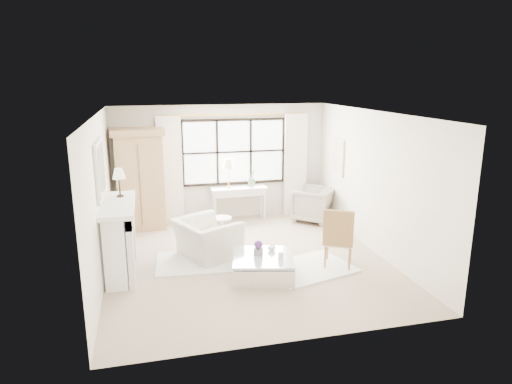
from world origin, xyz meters
TOP-DOWN VIEW (x-y plane):
  - floor at (0.00, 0.00)m, footprint 5.50×5.50m
  - ceiling at (0.00, 0.00)m, footprint 5.50×5.50m
  - wall_back at (0.00, 2.75)m, footprint 5.00×0.00m
  - wall_front at (0.00, -2.75)m, footprint 5.00×0.00m
  - wall_left at (-2.50, 0.00)m, footprint 0.00×5.50m
  - wall_right at (2.50, 0.00)m, footprint 0.00×5.50m
  - window_pane at (0.30, 2.73)m, footprint 2.40×0.02m
  - window_frame at (0.30, 2.72)m, footprint 2.50×0.04m
  - curtain_rod at (0.30, 2.67)m, footprint 3.30×0.04m
  - curtain_left at (-1.20, 2.65)m, footprint 0.55×0.10m
  - curtain_right at (1.80, 2.65)m, footprint 0.55×0.10m
  - fireplace at (-2.27, 0.00)m, footprint 0.58×1.66m
  - mirror_frame at (-2.47, 0.00)m, footprint 0.05×1.15m
  - mirror_glass at (-2.44, 0.00)m, footprint 0.02×1.00m
  - art_frame at (2.47, 1.70)m, footprint 0.04×0.62m
  - art_canvas at (2.45, 1.70)m, footprint 0.01×0.52m
  - mantel_lamp at (-2.20, 0.39)m, footprint 0.22×0.22m
  - armoire at (-1.88, 2.39)m, footprint 1.16×0.77m
  - console_table at (0.35, 2.49)m, footprint 1.30×0.45m
  - console_lamp at (0.11, 2.48)m, footprint 0.28×0.28m
  - orchid_plant at (0.68, 2.49)m, footprint 0.30×0.27m
  - side_table at (-0.27, 1.16)m, footprint 0.40×0.40m
  - rug_left at (-0.86, 0.12)m, footprint 1.67×1.24m
  - rug_right at (0.96, -0.63)m, footprint 1.76×1.50m
  - club_armchair at (-0.71, 0.35)m, footprint 1.36×1.42m
  - wingback_chair at (2.04, 2.00)m, footprint 1.23×1.23m
  - french_chair at (1.51, -0.64)m, footprint 0.65×0.65m
  - coffee_table at (0.10, -0.77)m, footprint 1.21×1.21m
  - planter_box at (0.03, -0.68)m, footprint 0.19×0.19m
  - planter_flowers at (0.03, -0.68)m, footprint 0.14×0.14m
  - pillar_candle at (0.35, -0.97)m, footprint 0.09×0.09m
  - coffee_vase at (0.30, -0.56)m, footprint 0.18×0.18m

SIDE VIEW (x-z plane):
  - floor at x=0.00m, z-range 0.00..0.00m
  - rug_left at x=-0.86m, z-range 0.00..0.03m
  - rug_right at x=0.96m, z-range 0.00..0.03m
  - coffee_table at x=0.10m, z-range -0.01..0.37m
  - french_chair at x=1.51m, z-range -0.23..0.85m
  - side_table at x=-0.27m, z-range 0.08..0.58m
  - club_armchair at x=-0.71m, z-range 0.00..0.72m
  - console_table at x=0.35m, z-range 0.00..0.80m
  - wingback_chair at x=2.04m, z-range 0.00..0.80m
  - planter_box at x=0.03m, z-range 0.38..0.49m
  - pillar_candle at x=0.35m, z-range 0.38..0.50m
  - coffee_vase at x=0.30m, z-range 0.38..0.53m
  - planter_flowers at x=0.03m, z-range 0.49..0.63m
  - fireplace at x=-2.27m, z-range 0.02..1.28m
  - orchid_plant at x=0.68m, z-range 0.80..1.23m
  - armoire at x=-1.88m, z-range 0.02..2.26m
  - curtain_left at x=-1.20m, z-range 0.00..2.47m
  - curtain_right at x=1.80m, z-range 0.00..2.47m
  - wall_left at x=-2.50m, z-range -1.40..4.10m
  - wall_right at x=2.50m, z-range -1.40..4.10m
  - wall_back at x=0.00m, z-range -1.15..3.85m
  - wall_front at x=0.00m, z-range -1.15..3.85m
  - console_lamp at x=0.11m, z-range 1.01..1.70m
  - art_frame at x=2.47m, z-range 1.14..1.96m
  - art_canvas at x=2.45m, z-range 1.19..1.91m
  - window_pane at x=0.30m, z-range 0.85..2.35m
  - window_frame at x=0.30m, z-range 0.85..2.35m
  - mantel_lamp at x=-2.20m, z-range 1.40..1.91m
  - mirror_frame at x=-2.47m, z-range 1.37..2.31m
  - mirror_glass at x=-2.44m, z-range 1.44..2.24m
  - curtain_rod at x=0.30m, z-range 2.45..2.49m
  - ceiling at x=0.00m, z-range 2.70..2.70m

